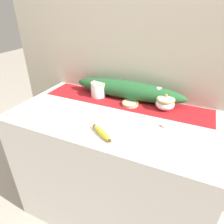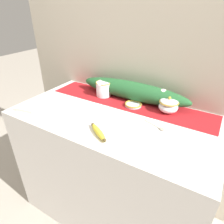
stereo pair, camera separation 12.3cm
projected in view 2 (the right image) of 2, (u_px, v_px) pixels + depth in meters
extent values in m
plane|color=#B2A899|center=(113.00, 207.00, 1.76)|extent=(12.00, 12.00, 0.00)
cube|color=silver|center=(113.00, 168.00, 1.53)|extent=(1.34, 0.71, 0.94)
cube|color=#B7AD99|center=(140.00, 62.00, 1.45)|extent=(2.14, 0.04, 2.40)
cube|color=#A8191E|center=(128.00, 102.00, 1.46)|extent=(1.23, 0.26, 0.00)
cylinder|color=white|center=(103.00, 89.00, 1.53)|extent=(0.11, 0.11, 0.11)
torus|color=#B79333|center=(103.00, 83.00, 1.51)|extent=(0.12, 0.12, 0.01)
torus|color=white|center=(108.00, 85.00, 1.58)|extent=(0.06, 0.01, 0.06)
ellipsoid|color=white|center=(100.00, 85.00, 1.47)|extent=(0.03, 0.02, 0.02)
ellipsoid|color=white|center=(168.00, 107.00, 1.31)|extent=(0.13, 0.13, 0.08)
torus|color=#B79333|center=(169.00, 102.00, 1.29)|extent=(0.13, 0.13, 0.01)
ellipsoid|color=white|center=(169.00, 101.00, 1.29)|extent=(0.12, 0.12, 0.03)
sphere|color=#B79333|center=(170.00, 98.00, 1.28)|extent=(0.02, 0.02, 0.02)
cylinder|color=white|center=(133.00, 105.00, 1.40)|extent=(0.11, 0.11, 0.01)
torus|color=#B79333|center=(133.00, 104.00, 1.40)|extent=(0.12, 0.12, 0.01)
ellipsoid|color=yellow|center=(98.00, 132.00, 1.10)|extent=(0.17, 0.13, 0.03)
ellipsoid|color=brown|center=(93.00, 125.00, 1.16)|extent=(0.04, 0.03, 0.02)
ellipsoid|color=brown|center=(104.00, 140.00, 1.04)|extent=(0.03, 0.03, 0.02)
cube|color=#A89E89|center=(151.00, 124.00, 1.20)|extent=(0.12, 0.05, 0.00)
ellipsoid|color=#A89E89|center=(162.00, 129.00, 1.15)|extent=(0.04, 0.04, 0.01)
cube|color=silver|center=(30.00, 106.00, 1.38)|extent=(0.17, 0.17, 0.02)
ellipsoid|color=#235B2D|center=(132.00, 91.00, 1.47)|extent=(0.86, 0.15, 0.13)
sphere|color=silver|center=(101.00, 83.00, 1.56)|extent=(0.05, 0.05, 0.05)
sphere|color=silver|center=(133.00, 88.00, 1.48)|extent=(0.06, 0.06, 0.06)
sphere|color=silver|center=(163.00, 95.00, 1.36)|extent=(0.08, 0.08, 0.08)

